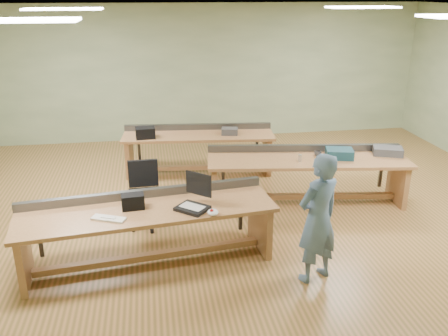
{
  "coord_description": "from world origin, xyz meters",
  "views": [
    {
      "loc": [
        -1.25,
        -6.66,
        3.25
      ],
      "look_at": [
        -0.27,
        -0.6,
        0.94
      ],
      "focal_mm": 38.0,
      "sensor_mm": 36.0,
      "label": 1
    }
  ],
  "objects_px": {
    "workbench_mid": "(307,169)",
    "person": "(318,219)",
    "task_chair": "(145,203)",
    "laptop_base": "(192,208)",
    "camera_bag": "(133,201)",
    "drinks_can": "(300,158)",
    "workbench_back": "(199,144)",
    "mug": "(318,153)",
    "parts_bin_grey": "(388,151)",
    "workbench_front": "(148,222)",
    "parts_bin_teal": "(339,154)"
  },
  "relations": [
    {
      "from": "workbench_front",
      "to": "drinks_can",
      "type": "height_order",
      "value": "same"
    },
    {
      "from": "workbench_back",
      "to": "laptop_base",
      "type": "relative_size",
      "value": 7.79
    },
    {
      "from": "workbench_back",
      "to": "drinks_can",
      "type": "bearing_deg",
      "value": -46.1
    },
    {
      "from": "workbench_back",
      "to": "parts_bin_grey",
      "type": "distance_m",
      "value": 3.35
    },
    {
      "from": "task_chair",
      "to": "mug",
      "type": "relative_size",
      "value": 8.43
    },
    {
      "from": "task_chair",
      "to": "mug",
      "type": "xyz_separation_m",
      "value": [
        2.76,
        0.5,
        0.44
      ]
    },
    {
      "from": "mug",
      "to": "person",
      "type": "bearing_deg",
      "value": -109.59
    },
    {
      "from": "parts_bin_teal",
      "to": "parts_bin_grey",
      "type": "distance_m",
      "value": 0.83
    },
    {
      "from": "task_chair",
      "to": "laptop_base",
      "type": "bearing_deg",
      "value": -65.6
    },
    {
      "from": "workbench_back",
      "to": "parts_bin_grey",
      "type": "bearing_deg",
      "value": -24.49
    },
    {
      "from": "workbench_mid",
      "to": "mug",
      "type": "bearing_deg",
      "value": 25.46
    },
    {
      "from": "workbench_back",
      "to": "mug",
      "type": "bearing_deg",
      "value": -36.05
    },
    {
      "from": "laptop_base",
      "to": "mug",
      "type": "relative_size",
      "value": 3.21
    },
    {
      "from": "drinks_can",
      "to": "task_chair",
      "type": "bearing_deg",
      "value": -172.92
    },
    {
      "from": "laptop_base",
      "to": "parts_bin_grey",
      "type": "distance_m",
      "value": 3.66
    },
    {
      "from": "person",
      "to": "workbench_mid",
      "type": "bearing_deg",
      "value": -129.65
    },
    {
      "from": "camera_bag",
      "to": "drinks_can",
      "type": "relative_size",
      "value": 2.45
    },
    {
      "from": "person",
      "to": "mug",
      "type": "distance_m",
      "value": 2.35
    },
    {
      "from": "person",
      "to": "mug",
      "type": "bearing_deg",
      "value": -133.65
    },
    {
      "from": "laptop_base",
      "to": "parts_bin_teal",
      "type": "bearing_deg",
      "value": 72.24
    },
    {
      "from": "person",
      "to": "parts_bin_teal",
      "type": "xyz_separation_m",
      "value": [
        1.09,
        2.07,
        0.03
      ]
    },
    {
      "from": "workbench_back",
      "to": "camera_bag",
      "type": "relative_size",
      "value": 10.49
    },
    {
      "from": "workbench_mid",
      "to": "parts_bin_grey",
      "type": "xyz_separation_m",
      "value": [
        1.33,
        -0.05,
        0.25
      ]
    },
    {
      "from": "camera_bag",
      "to": "parts_bin_grey",
      "type": "bearing_deg",
      "value": 13.99
    },
    {
      "from": "laptop_base",
      "to": "workbench_mid",
      "type": "bearing_deg",
      "value": 79.55
    },
    {
      "from": "parts_bin_grey",
      "to": "mug",
      "type": "xyz_separation_m",
      "value": [
        -1.14,
        0.11,
        -0.02
      ]
    },
    {
      "from": "workbench_back",
      "to": "person",
      "type": "xyz_separation_m",
      "value": [
        0.97,
        -3.76,
        0.24
      ]
    },
    {
      "from": "camera_bag",
      "to": "drinks_can",
      "type": "xyz_separation_m",
      "value": [
        2.53,
        1.3,
        -0.04
      ]
    },
    {
      "from": "parts_bin_teal",
      "to": "task_chair",
      "type": "bearing_deg",
      "value": -173.28
    },
    {
      "from": "camera_bag",
      "to": "parts_bin_teal",
      "type": "xyz_separation_m",
      "value": [
        3.2,
        1.37,
        -0.02
      ]
    },
    {
      "from": "workbench_front",
      "to": "parts_bin_grey",
      "type": "bearing_deg",
      "value": 13.18
    },
    {
      "from": "laptop_base",
      "to": "camera_bag",
      "type": "distance_m",
      "value": 0.73
    },
    {
      "from": "camera_bag",
      "to": "task_chair",
      "type": "relative_size",
      "value": 0.28
    },
    {
      "from": "laptop_base",
      "to": "drinks_can",
      "type": "bearing_deg",
      "value": 79.5
    },
    {
      "from": "laptop_base",
      "to": "drinks_can",
      "type": "relative_size",
      "value": 3.3
    },
    {
      "from": "camera_bag",
      "to": "parts_bin_grey",
      "type": "distance_m",
      "value": 4.26
    },
    {
      "from": "camera_bag",
      "to": "workbench_back",
      "type": "bearing_deg",
      "value": 64.59
    },
    {
      "from": "parts_bin_grey",
      "to": "drinks_can",
      "type": "relative_size",
      "value": 4.13
    },
    {
      "from": "laptop_base",
      "to": "task_chair",
      "type": "bearing_deg",
      "value": 157.5
    },
    {
      "from": "camera_bag",
      "to": "mug",
      "type": "relative_size",
      "value": 2.39
    },
    {
      "from": "parts_bin_teal",
      "to": "parts_bin_grey",
      "type": "bearing_deg",
      "value": 1.73
    },
    {
      "from": "workbench_front",
      "to": "mug",
      "type": "xyz_separation_m",
      "value": [
        2.72,
        1.53,
        0.23
      ]
    },
    {
      "from": "laptop_base",
      "to": "mug",
      "type": "height_order",
      "value": "mug"
    },
    {
      "from": "workbench_back",
      "to": "parts_bin_teal",
      "type": "distance_m",
      "value": 2.68
    },
    {
      "from": "workbench_mid",
      "to": "task_chair",
      "type": "xyz_separation_m",
      "value": [
        -2.58,
        -0.44,
        -0.21
      ]
    },
    {
      "from": "drinks_can",
      "to": "parts_bin_grey",
      "type": "bearing_deg",
      "value": 3.38
    },
    {
      "from": "task_chair",
      "to": "mug",
      "type": "distance_m",
      "value": 2.84
    },
    {
      "from": "workbench_front",
      "to": "parts_bin_teal",
      "type": "distance_m",
      "value": 3.34
    },
    {
      "from": "camera_bag",
      "to": "person",
      "type": "bearing_deg",
      "value": -23.58
    },
    {
      "from": "workbench_mid",
      "to": "person",
      "type": "xyz_separation_m",
      "value": [
        -0.6,
        -2.15,
        0.23
      ]
    }
  ]
}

